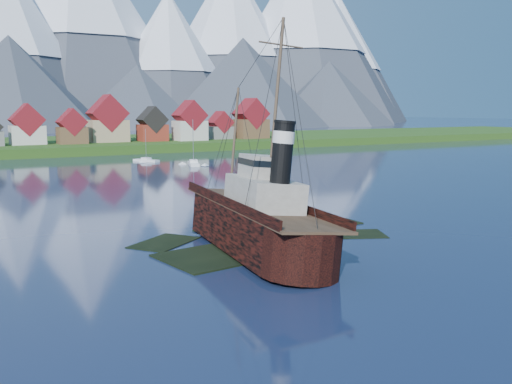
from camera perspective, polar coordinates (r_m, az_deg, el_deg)
ground at (r=64.80m, az=0.24°, el=-5.25°), size 1400.00×1400.00×0.00m
shoal at (r=67.56m, az=0.63°, el=-4.99°), size 31.71×21.24×1.14m
shore_bank at (r=227.19m, az=-21.88°, el=3.92°), size 600.00×80.00×3.20m
seawall at (r=189.74m, az=-20.24°, el=3.25°), size 600.00×2.50×2.00m
tugboat_wreck at (r=62.81m, az=-0.99°, el=-2.69°), size 7.52×32.40×25.67m
sailboat_d at (r=154.83m, az=-6.27°, el=2.78°), size 5.16×9.67×12.83m
sailboat_e at (r=167.83m, az=-10.92°, el=3.08°), size 5.85×8.55×9.90m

